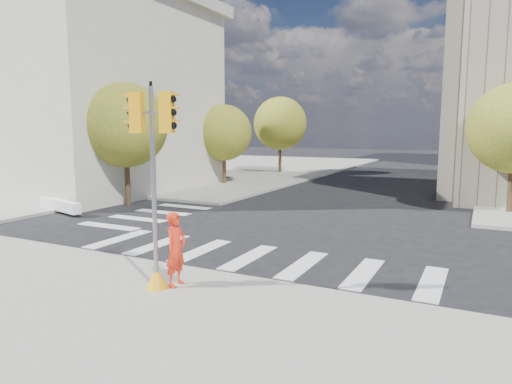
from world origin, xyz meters
TOP-DOWN VIEW (x-y plane):
  - ground at (0.00, 0.00)m, footprint 160.00×160.00m
  - sidewalk_far_left at (-20.00, 26.00)m, footprint 28.00×40.00m
  - classical_building at (-20.00, 8.00)m, footprint 19.00×15.00m
  - tree_lw_near at (-10.50, 4.00)m, footprint 4.40×4.40m
  - tree_lw_mid at (-10.50, 14.00)m, footprint 4.00×4.00m
  - tree_lw_far at (-10.50, 24.00)m, footprint 4.80×4.80m
  - tree_re_mid at (7.50, 22.00)m, footprint 4.60×4.60m
  - tree_re_far at (7.50, 34.00)m, footprint 4.00×4.00m
  - lamp_far at (8.00, 28.00)m, footprint 0.35×0.18m
  - traffic_signal at (-0.64, -5.84)m, footprint 1.08×0.56m
  - photographer at (-0.32, -5.47)m, footprint 0.46×0.69m
  - planter_wall at (-13.00, 1.04)m, footprint 5.89×1.98m

SIDE VIEW (x-z plane):
  - ground at x=0.00m, z-range 0.00..0.00m
  - sidewalk_far_left at x=-20.00m, z-range 0.00..0.15m
  - planter_wall at x=-13.00m, z-range 0.15..0.65m
  - photographer at x=-0.32m, z-range 0.15..2.00m
  - traffic_signal at x=-0.64m, z-range -0.21..4.74m
  - tree_lw_mid at x=-10.50m, z-range 0.88..6.65m
  - tree_re_far at x=7.50m, z-range 0.93..6.80m
  - tree_lw_near at x=-10.50m, z-range 1.00..7.41m
  - tree_re_mid at x=7.50m, z-range 1.02..7.68m
  - tree_lw_far at x=-10.50m, z-range 1.07..8.01m
  - lamp_far at x=8.00m, z-range 0.52..8.63m
  - classical_building at x=-20.00m, z-range 0.09..12.79m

